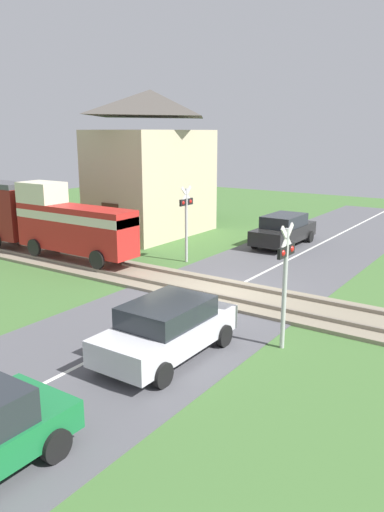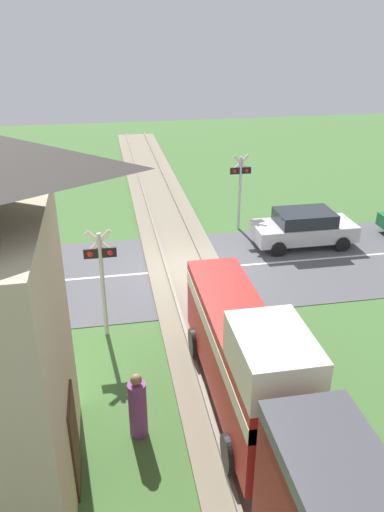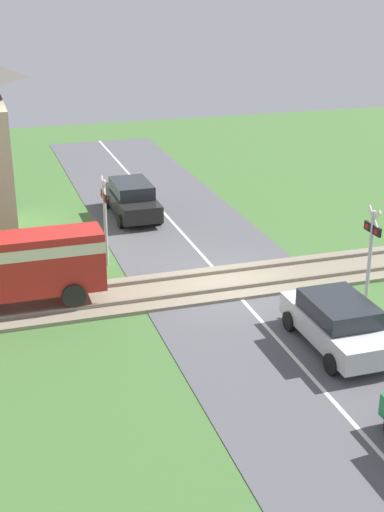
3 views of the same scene
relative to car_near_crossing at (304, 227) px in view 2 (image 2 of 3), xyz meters
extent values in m
plane|color=#426B33|center=(5.11, 1.44, -0.77)|extent=(60.00, 60.00, 0.00)
cube|color=#515156|center=(5.11, 1.44, -0.76)|extent=(48.00, 6.40, 0.02)
cube|color=silver|center=(5.11, 1.44, -0.75)|extent=(48.00, 0.12, 0.00)
cube|color=gray|center=(5.11, 1.44, -0.71)|extent=(2.80, 48.00, 0.12)
cube|color=slate|center=(4.39, 1.44, -0.59)|extent=(0.10, 48.00, 0.12)
cube|color=slate|center=(5.83, 1.44, -0.59)|extent=(0.10, 48.00, 0.12)
cube|color=red|center=(5.11, 8.73, 0.80)|extent=(1.35, 5.97, 1.90)
cube|color=beige|center=(5.11, 8.73, 1.32)|extent=(1.37, 5.97, 0.36)
cube|color=beige|center=(5.11, 10.76, 2.20)|extent=(1.35, 1.91, 0.90)
cylinder|color=black|center=(4.39, 6.82, -0.15)|extent=(0.14, 0.76, 0.76)
cylinder|color=black|center=(5.83, 6.82, -0.15)|extent=(0.14, 0.76, 0.76)
cylinder|color=black|center=(4.39, 10.64, -0.15)|extent=(0.14, 0.76, 0.76)
cylinder|color=black|center=(5.83, 10.64, -0.15)|extent=(0.14, 0.76, 0.76)
cube|color=silver|center=(0.00, 0.00, -0.15)|extent=(4.11, 1.74, 0.65)
cube|color=#23282D|center=(0.00, 0.00, 0.43)|extent=(2.26, 1.60, 0.52)
cylinder|color=black|center=(1.34, 0.87, -0.47)|extent=(0.60, 0.18, 0.60)
cylinder|color=black|center=(1.34, -0.87, -0.47)|extent=(0.60, 0.18, 0.60)
cylinder|color=black|center=(-1.34, 0.87, -0.47)|extent=(0.60, 0.18, 0.60)
cylinder|color=black|center=(-1.34, -0.87, -0.47)|extent=(0.60, 0.18, 0.60)
cylinder|color=#B7B7B7|center=(2.13, -2.18, 0.84)|extent=(0.12, 0.12, 3.22)
cube|color=black|center=(2.13, -2.18, 1.87)|extent=(0.90, 0.08, 0.28)
sphere|color=red|center=(1.86, -2.18, 1.87)|extent=(0.18, 0.18, 0.18)
sphere|color=red|center=(2.40, -2.18, 1.87)|extent=(0.18, 0.18, 0.18)
cube|color=silver|center=(2.13, -2.18, 2.19)|extent=(0.72, 0.04, 0.72)
cube|color=silver|center=(2.13, -2.18, 2.19)|extent=(0.72, 0.04, 0.72)
cylinder|color=#B7B7B7|center=(8.09, 5.06, 0.84)|extent=(0.12, 0.12, 3.22)
cube|color=black|center=(8.09, 5.06, 1.87)|extent=(0.90, 0.08, 0.28)
sphere|color=red|center=(8.36, 5.06, 1.87)|extent=(0.18, 0.18, 0.18)
sphere|color=red|center=(7.82, 5.06, 1.87)|extent=(0.18, 0.18, 0.18)
cube|color=silver|center=(8.09, 5.06, 2.19)|extent=(0.72, 0.04, 0.72)
cube|color=silver|center=(8.09, 5.06, 2.19)|extent=(0.72, 0.04, 0.72)
cube|color=#472D1E|center=(8.78, 10.20, 0.28)|extent=(0.06, 1.10, 2.10)
cylinder|color=#7F3D84|center=(7.48, 9.17, -0.08)|extent=(0.40, 0.40, 1.38)
sphere|color=#936B4C|center=(7.48, 9.17, 0.73)|extent=(0.25, 0.25, 0.25)
camera|label=1|loc=(-9.33, -7.11, 4.79)|focal=35.00mm
camera|label=2|loc=(7.82, 17.65, 7.64)|focal=35.00mm
camera|label=3|loc=(-16.01, 9.38, 9.13)|focal=50.00mm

